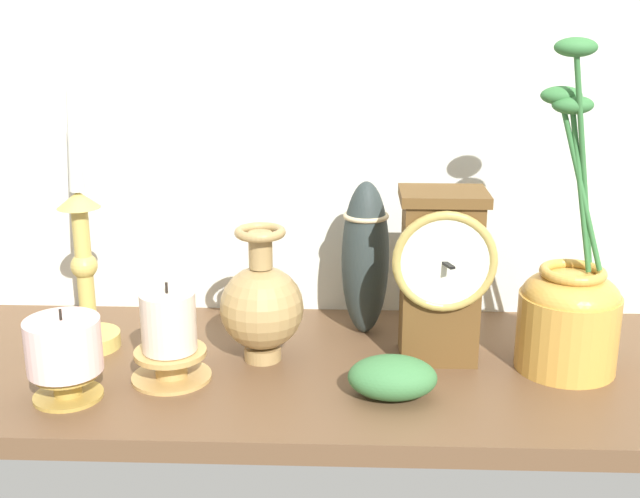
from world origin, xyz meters
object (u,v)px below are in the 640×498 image
mantel_clock (441,273)px  tall_ceramic_vase (365,258)px  candlestick_tall_left (83,254)px  brass_vase_jar (568,307)px  pillar_candle_front (169,338)px  brass_vase_bulbous (262,305)px  pillar_candle_near_clock (64,354)px

mantel_clock → tall_ceramic_vase: bearing=138.1°
candlestick_tall_left → brass_vase_jar: bearing=-3.6°
mantel_clock → tall_ceramic_vase: mantel_clock is taller
mantel_clock → brass_vase_jar: brass_vase_jar is taller
pillar_candle_front → brass_vase_bulbous: bearing=29.8°
pillar_candle_front → tall_ceramic_vase: bearing=33.2°
mantel_clock → pillar_candle_near_clock: bearing=-164.0°
pillar_candle_front → pillar_candle_near_clock: 11.20cm
pillar_candle_near_clock → candlestick_tall_left: bearing=97.1°
brass_vase_bulbous → pillar_candle_near_clock: brass_vase_bulbous is taller
candlestick_tall_left → brass_vase_bulbous: bearing=-7.0°
mantel_clock → pillar_candle_near_clock: size_ratio=2.01×
mantel_clock → tall_ceramic_vase: size_ratio=1.03×
pillar_candle_front → pillar_candle_near_clock: pillar_candle_front is taller
mantel_clock → candlestick_tall_left: (-41.93, 1.59, 1.30)cm
tall_ceramic_vase → mantel_clock: bearing=-41.9°
mantel_clock → brass_vase_bulbous: mantel_clock is taller
pillar_candle_near_clock → tall_ceramic_vase: 37.44cm
tall_ceramic_vase → pillar_candle_front: bearing=-146.8°
pillar_candle_front → tall_ceramic_vase: tall_ceramic_vase is taller
candlestick_tall_left → tall_ceramic_vase: (33.41, 6.06, -1.93)cm
mantel_clock → pillar_candle_near_clock: 42.28cm
candlestick_tall_left → brass_vase_bulbous: 22.09cm
candlestick_tall_left → tall_ceramic_vase: candlestick_tall_left is taller
mantel_clock → tall_ceramic_vase: 11.47cm
brass_vase_jar → pillar_candle_front: 44.85cm
mantel_clock → pillar_candle_front: (-30.25, -6.58, -5.73)cm
pillar_candle_near_clock → brass_vase_jar: bearing=10.0°
brass_vase_bulbous → mantel_clock: bearing=2.9°
mantel_clock → brass_vase_bulbous: (-20.58, -1.05, -3.75)cm
brass_vase_bulbous → pillar_candle_near_clock: (-19.70, -10.50, -1.81)cm
brass_vase_jar → pillar_candle_near_clock: brass_vase_jar is taller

